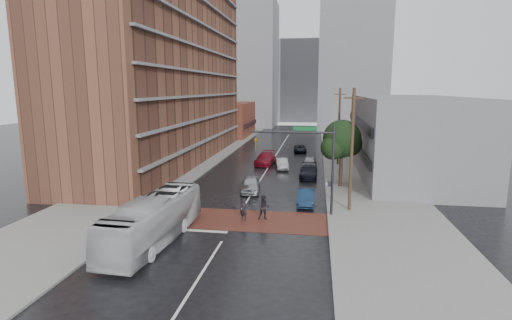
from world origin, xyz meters
The scene contains 24 objects.
ground centered at (0.00, 0.00, 0.00)m, with size 160.00×160.00×0.00m, color black.
crosswalk centered at (0.00, 0.50, 0.01)m, with size 14.00×5.00×0.02m, color brown.
sidewalk_west centered at (-11.50, 25.00, 0.07)m, with size 9.00×90.00×0.15m, color gray.
sidewalk_east centered at (11.50, 25.00, 0.07)m, with size 9.00×90.00×0.15m, color gray.
apartment_block centered at (-14.00, 24.00, 14.00)m, with size 10.00×44.00×28.00m, color brown.
storefront_west centered at (-12.00, 54.00, 3.50)m, with size 8.00×16.00×7.00m, color brown.
building_east centered at (16.50, 20.00, 4.50)m, with size 11.00×26.00×9.00m, color slate.
distant_tower_west centered at (-14.00, 78.00, 16.00)m, with size 18.00×16.00×32.00m, color slate.
distant_tower_east centered at (14.00, 72.00, 18.00)m, with size 16.00×14.00×36.00m, color slate.
distant_tower_center centered at (0.00, 95.00, 12.00)m, with size 12.00×10.00×24.00m, color slate.
street_tree centered at (8.52, 12.03, 4.73)m, with size 4.20×4.10×6.90m.
signal_mast centered at (5.85, 2.50, 4.73)m, with size 6.50×0.30×7.20m.
utility_pole_near centered at (8.80, 4.00, 5.14)m, with size 1.60×0.26×10.00m.
utility_pole_far centered at (8.80, 24.00, 5.14)m, with size 1.60×0.26×10.00m.
transit_bus centered at (-4.31, -4.76, 1.52)m, with size 2.55×10.90×3.04m, color #BDBDBF.
pedestrian_a centered at (0.67, 0.36, 0.86)m, with size 0.63×0.41×1.72m, color black.
pedestrian_b centered at (2.15, 0.86, 0.96)m, with size 0.93×0.72×1.91m, color black.
car_travel_a centered at (-0.24, 8.92, 0.76)m, with size 1.79×4.46×1.52m, color #AAAEB1.
car_travel_b centered at (1.78, 20.54, 0.67)m, with size 1.42×4.06×1.34m, color #B7BBBF.
car_travel_c centered at (-0.61, 23.15, 0.79)m, with size 2.21×5.44×1.58m, color maroon.
suv_travel centered at (3.47, 34.24, 0.57)m, with size 1.88×4.09×1.14m, color black.
car_parked_near centered at (5.20, 5.35, 0.67)m, with size 1.42×4.07×1.34m, color #152A4A.
car_parked_mid centered at (5.20, 16.00, 0.70)m, with size 1.96×4.82×1.40m, color black.
car_parked_far centered at (5.20, 21.65, 0.73)m, with size 1.73×4.30×1.47m, color #93959A.
Camera 1 is at (6.00, -28.26, 9.96)m, focal length 28.00 mm.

